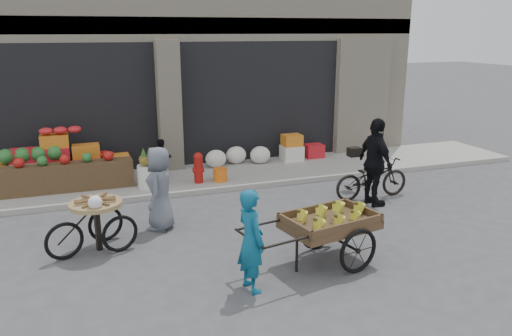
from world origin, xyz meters
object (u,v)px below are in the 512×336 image
object	(u,v)px
fire_hydrant	(198,166)
bicycle	(372,178)
seated_person	(163,159)
banana_cart	(327,220)
cyclist	(375,163)
vendor_grey	(160,188)
orange_bucket	(220,175)
tricycle_cart	(96,218)
vendor_woman	(251,240)
pineapple_bin	(149,176)

from	to	relation	value
fire_hydrant	bicycle	world-z (taller)	bicycle
seated_person	banana_cart	bearing A→B (deg)	-81.96
seated_person	cyclist	bearing A→B (deg)	-48.37
vendor_grey	seated_person	bearing A→B (deg)	-166.72
fire_hydrant	orange_bucket	bearing A→B (deg)	-5.71
banana_cart	vendor_grey	distance (m)	3.15
banana_cart	fire_hydrant	bearing A→B (deg)	91.02
banana_cart	cyclist	size ratio (longest dim) A/B	1.37
orange_bucket	seated_person	world-z (taller)	seated_person
vendor_grey	tricycle_cart	bearing A→B (deg)	-38.38
vendor_grey	cyclist	size ratio (longest dim) A/B	0.84
fire_hydrant	seated_person	world-z (taller)	seated_person
vendor_grey	bicycle	distance (m)	4.54
vendor_grey	cyclist	world-z (taller)	cyclist
seated_person	bicycle	world-z (taller)	seated_person
orange_bucket	seated_person	size ratio (longest dim) A/B	0.34
fire_hydrant	vendor_woman	distance (m)	4.83
vendor_grey	cyclist	bearing A→B (deg)	110.62
orange_bucket	banana_cart	distance (m)	4.43
fire_hydrant	cyclist	bearing A→B (deg)	-37.27
fire_hydrant	vendor_woman	bearing A→B (deg)	-94.77
fire_hydrant	tricycle_cart	bearing A→B (deg)	-130.30
fire_hydrant	seated_person	xyz separation A→B (m)	(-0.70, 0.65, 0.08)
pineapple_bin	vendor_woman	world-z (taller)	vendor_woman
fire_hydrant	tricycle_cart	size ratio (longest dim) A/B	0.49
banana_cart	pineapple_bin	bearing A→B (deg)	103.48
pineapple_bin	orange_bucket	xyz separation A→B (m)	(1.60, -0.10, -0.10)
pineapple_bin	fire_hydrant	world-z (taller)	fire_hydrant
banana_cart	vendor_woman	world-z (taller)	vendor_woman
vendor_grey	cyclist	xyz separation A→B (m)	(4.32, -0.22, 0.15)
seated_person	tricycle_cart	size ratio (longest dim) A/B	0.64
pineapple_bin	fire_hydrant	xyz separation A→B (m)	(1.10, -0.05, 0.13)
banana_cart	vendor_woman	size ratio (longest dim) A/B	1.69
seated_person	vendor_woman	xyz separation A→B (m)	(0.30, -5.46, 0.15)
vendor_woman	tricycle_cart	distance (m)	2.83
vendor_woman	tricycle_cart	bearing A→B (deg)	32.85
fire_hydrant	vendor_grey	size ratio (longest dim) A/B	0.47
tricycle_cart	bicycle	distance (m)	5.71
pineapple_bin	seated_person	distance (m)	0.75
banana_cart	vendor_grey	world-z (taller)	vendor_grey
fire_hydrant	orange_bucket	size ratio (longest dim) A/B	2.22
bicycle	cyclist	xyz separation A→B (m)	(-0.20, -0.40, 0.46)
tricycle_cart	bicycle	bearing A→B (deg)	-12.14
orange_bucket	cyclist	distance (m)	3.56
pineapple_bin	bicycle	bearing A→B (deg)	-24.60
vendor_woman	vendor_grey	world-z (taller)	vendor_grey
tricycle_cart	bicycle	world-z (taller)	tricycle_cart
pineapple_bin	fire_hydrant	size ratio (longest dim) A/B	0.73
tricycle_cart	cyclist	xyz separation A→B (m)	(5.45, 0.38, 0.34)
vendor_woman	vendor_grey	xyz separation A→B (m)	(-0.81, 2.66, 0.03)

